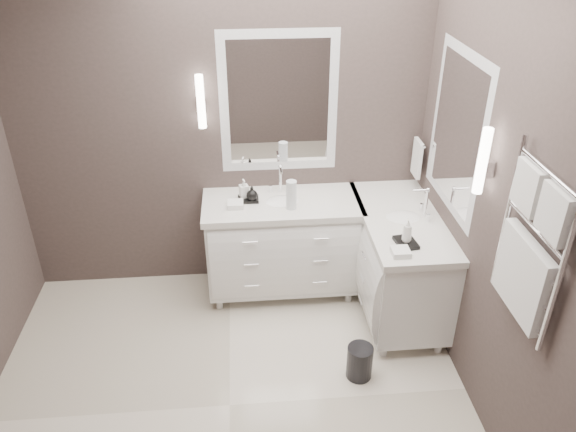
{
  "coord_description": "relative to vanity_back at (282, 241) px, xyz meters",
  "views": [
    {
      "loc": [
        0.15,
        -2.6,
        2.93
      ],
      "look_at": [
        0.45,
        0.7,
        1.02
      ],
      "focal_mm": 35.0,
      "sensor_mm": 36.0,
      "label": 1
    }
  ],
  "objects": [
    {
      "name": "floor",
      "position": [
        -0.45,
        -1.23,
        -0.49
      ],
      "size": [
        3.2,
        3.0,
        0.01
      ],
      "primitive_type": "cube",
      "color": "silver",
      "rests_on": "ground"
    },
    {
      "name": "wall_back",
      "position": [
        -0.45,
        0.28,
        0.86
      ],
      "size": [
        3.2,
        0.01,
        2.7
      ],
      "primitive_type": "cube",
      "color": "#433735",
      "rests_on": "floor"
    },
    {
      "name": "wall_right",
      "position": [
        1.15,
        -1.23,
        0.86
      ],
      "size": [
        0.01,
        3.0,
        2.7
      ],
      "primitive_type": "cube",
      "color": "#433735",
      "rests_on": "floor"
    },
    {
      "name": "vanity_back",
      "position": [
        0.0,
        0.0,
        0.0
      ],
      "size": [
        1.24,
        0.59,
        0.97
      ],
      "color": "white",
      "rests_on": "floor"
    },
    {
      "name": "vanity_right",
      "position": [
        0.88,
        -0.33,
        0.0
      ],
      "size": [
        0.59,
        1.24,
        0.97
      ],
      "color": "white",
      "rests_on": "floor"
    },
    {
      "name": "mirror_back",
      "position": [
        -0.0,
        0.26,
        1.06
      ],
      "size": [
        0.9,
        0.02,
        1.1
      ],
      "color": "white",
      "rests_on": "wall_back"
    },
    {
      "name": "mirror_right",
      "position": [
        1.14,
        -0.43,
        1.06
      ],
      "size": [
        0.02,
        0.9,
        1.1
      ],
      "color": "white",
      "rests_on": "wall_right"
    },
    {
      "name": "sconce_back",
      "position": [
        -0.58,
        0.2,
        1.11
      ],
      "size": [
        0.06,
        0.06,
        0.4
      ],
      "color": "white",
      "rests_on": "wall_back"
    },
    {
      "name": "sconce_right",
      "position": [
        1.08,
        -1.01,
        1.11
      ],
      "size": [
        0.06,
        0.06,
        0.4
      ],
      "color": "white",
      "rests_on": "wall_right"
    },
    {
      "name": "towel_bar_corner",
      "position": [
        1.09,
        0.13,
        0.63
      ],
      "size": [
        0.03,
        0.22,
        0.3
      ],
      "color": "white",
      "rests_on": "wall_right"
    },
    {
      "name": "towel_ladder",
      "position": [
        1.1,
        -1.63,
        0.91
      ],
      "size": [
        0.06,
        0.58,
        0.9
      ],
      "color": "white",
      "rests_on": "wall_right"
    },
    {
      "name": "waste_bin",
      "position": [
        0.45,
        -1.04,
        -0.36
      ],
      "size": [
        0.23,
        0.23,
        0.25
      ],
      "primitive_type": "cylinder",
      "rotation": [
        0.0,
        0.0,
        0.38
      ],
      "color": "black",
      "rests_on": "floor"
    },
    {
      "name": "amenity_tray_back",
      "position": [
        -0.26,
        0.03,
        0.38
      ],
      "size": [
        0.16,
        0.12,
        0.02
      ],
      "primitive_type": "cube",
      "rotation": [
        0.0,
        0.0,
        -0.01
      ],
      "color": "black",
      "rests_on": "vanity_back"
    },
    {
      "name": "amenity_tray_right",
      "position": [
        0.79,
        -0.69,
        0.38
      ],
      "size": [
        0.15,
        0.19,
        0.03
      ],
      "primitive_type": "cube",
      "rotation": [
        0.0,
        0.0,
        0.14
      ],
      "color": "black",
      "rests_on": "vanity_right"
    },
    {
      "name": "water_bottle",
      "position": [
        0.06,
        -0.12,
        0.48
      ],
      "size": [
        0.1,
        0.1,
        0.23
      ],
      "primitive_type": "cylinder",
      "rotation": [
        0.0,
        0.0,
        0.27
      ],
      "color": "silver",
      "rests_on": "vanity_back"
    },
    {
      "name": "soap_bottle_a",
      "position": [
        -0.29,
        0.05,
        0.46
      ],
      "size": [
        0.08,
        0.08,
        0.15
      ],
      "primitive_type": "imported",
      "rotation": [
        0.0,
        0.0,
        0.25
      ],
      "color": "white",
      "rests_on": "amenity_tray_back"
    },
    {
      "name": "soap_bottle_b",
      "position": [
        -0.23,
        0.0,
        0.44
      ],
      "size": [
        0.11,
        0.11,
        0.11
      ],
      "primitive_type": "imported",
      "rotation": [
        0.0,
        0.0,
        -0.29
      ],
      "color": "black",
      "rests_on": "amenity_tray_back"
    },
    {
      "name": "soap_bottle_c",
      "position": [
        0.79,
        -0.69,
        0.48
      ],
      "size": [
        0.07,
        0.07,
        0.17
      ],
      "primitive_type": "imported",
      "rotation": [
        0.0,
        0.0,
        0.0
      ],
      "color": "white",
      "rests_on": "amenity_tray_right"
    }
  ]
}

